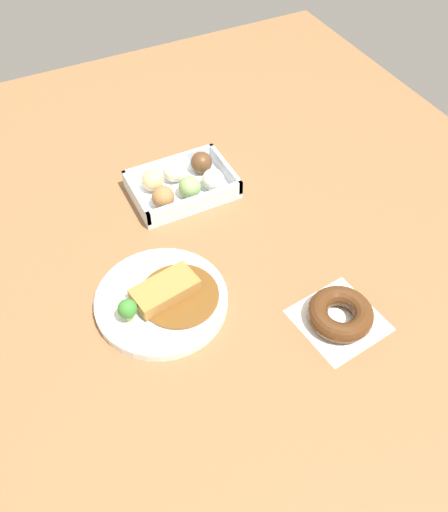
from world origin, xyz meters
name	(u,v)px	position (x,y,z in m)	size (l,w,h in m)	color
ground_plane	(170,273)	(0.00, 0.00, 0.00)	(1.60, 1.60, 0.00)	brown
curry_plate	(162,299)	(-0.04, -0.06, 0.01)	(0.23, 0.23, 0.06)	white
donut_box	(182,183)	(0.11, 0.19, 0.02)	(0.21, 0.14, 0.06)	silver
chocolate_ring_donut	(340,314)	(0.22, -0.23, 0.02)	(0.15, 0.15, 0.04)	white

